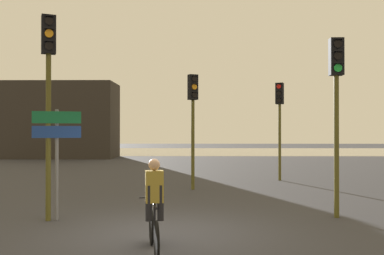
{
  "coord_description": "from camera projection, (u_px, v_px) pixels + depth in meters",
  "views": [
    {
      "loc": [
        0.63,
        -8.69,
        2.1
      ],
      "look_at": [
        0.5,
        5.0,
        2.2
      ],
      "focal_mm": 40.0,
      "sensor_mm": 36.0,
      "label": 1
    }
  ],
  "objects": [
    {
      "name": "ground_plane",
      "position": [
        165.0,
        234.0,
        8.68
      ],
      "size": [
        120.0,
        120.0,
        0.0
      ],
      "primitive_type": "plane",
      "color": "#333338"
    },
    {
      "name": "water_strip",
      "position": [
        190.0,
        151.0,
        43.07
      ],
      "size": [
        80.0,
        16.0,
        0.01
      ],
      "primitive_type": "cube",
      "color": "#9E937F",
      "rests_on": "ground"
    },
    {
      "name": "traffic_light_near_left",
      "position": [
        49.0,
        79.0,
        9.97
      ],
      "size": [
        0.39,
        0.41,
        4.8
      ],
      "rotation": [
        0.0,
        0.0,
        3.55
      ],
      "color": "#4C4719",
      "rests_on": "ground"
    },
    {
      "name": "cyclist",
      "position": [
        154.0,
        206.0,
        7.28
      ],
      "size": [
        0.5,
        1.69,
        1.62
      ],
      "rotation": [
        0.0,
        0.0,
        0.18
      ],
      "color": "black",
      "rests_on": "ground"
    },
    {
      "name": "traffic_light_near_right",
      "position": [
        336.0,
        93.0,
        10.33
      ],
      "size": [
        0.33,
        0.34,
        4.34
      ],
      "rotation": [
        0.0,
        0.0,
        3.12
      ],
      "color": "#4C4719",
      "rests_on": "ground"
    },
    {
      "name": "direction_sign_post",
      "position": [
        57.0,
        144.0,
        9.99
      ],
      "size": [
        1.06,
        0.34,
        2.6
      ],
      "rotation": [
        0.0,
        0.0,
        3.43
      ],
      "color": "slate",
      "rests_on": "ground"
    },
    {
      "name": "distant_building",
      "position": [
        62.0,
        120.0,
        33.19
      ],
      "size": [
        8.35,
        4.0,
        5.8
      ],
      "primitive_type": "cube",
      "color": "#2D2823",
      "rests_on": "ground"
    },
    {
      "name": "traffic_light_center",
      "position": [
        193.0,
        109.0,
        15.25
      ],
      "size": [
        0.39,
        0.41,
        4.1
      ],
      "rotation": [
        0.0,
        0.0,
        3.59
      ],
      "color": "#4C4719",
      "rests_on": "ground"
    },
    {
      "name": "traffic_light_far_right",
      "position": [
        280.0,
        112.0,
        18.04
      ],
      "size": [
        0.39,
        0.41,
        4.12
      ],
      "rotation": [
        0.0,
        0.0,
        2.72
      ],
      "color": "#4C4719",
      "rests_on": "ground"
    }
  ]
}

